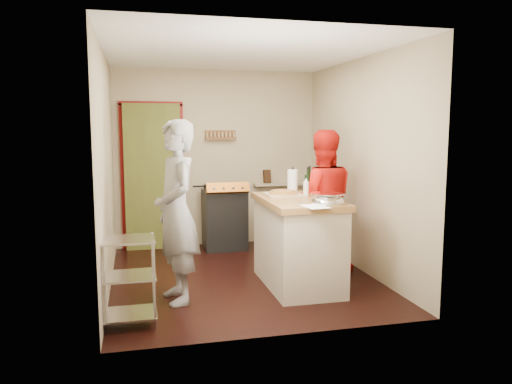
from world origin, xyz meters
TOP-DOWN VIEW (x-y plane):
  - floor at (0.00, 0.00)m, footprint 3.50×3.50m
  - back_wall at (-0.64, 1.78)m, footprint 3.00×0.44m
  - left_wall at (-1.50, 0.00)m, footprint 0.04×3.50m
  - right_wall at (1.50, 0.00)m, footprint 0.04×3.50m
  - ceiling at (0.00, 0.00)m, footprint 3.00×3.50m
  - stove at (0.05, 1.42)m, footprint 0.60×0.63m
  - wire_shelving at (-1.28, -1.20)m, footprint 0.48×0.40m
  - island at (0.55, -0.48)m, footprint 0.78×1.40m
  - person_stripe at (-0.80, -0.66)m, footprint 0.56×0.74m
  - person_red at (1.00, -0.00)m, footprint 0.94×0.79m

SIDE VIEW (x-z plane):
  - floor at x=0.00m, z-range 0.00..0.00m
  - wire_shelving at x=-1.28m, z-range 0.04..0.84m
  - stove at x=0.05m, z-range -0.05..0.95m
  - island at x=0.55m, z-range -0.13..1.16m
  - person_red at x=1.00m, z-range 0.00..1.73m
  - person_stripe at x=-0.80m, z-range 0.00..1.84m
  - back_wall at x=-0.64m, z-range -0.17..2.43m
  - left_wall at x=-1.50m, z-range 0.00..2.60m
  - right_wall at x=1.50m, z-range 0.00..2.60m
  - ceiling at x=0.00m, z-range 2.60..2.62m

